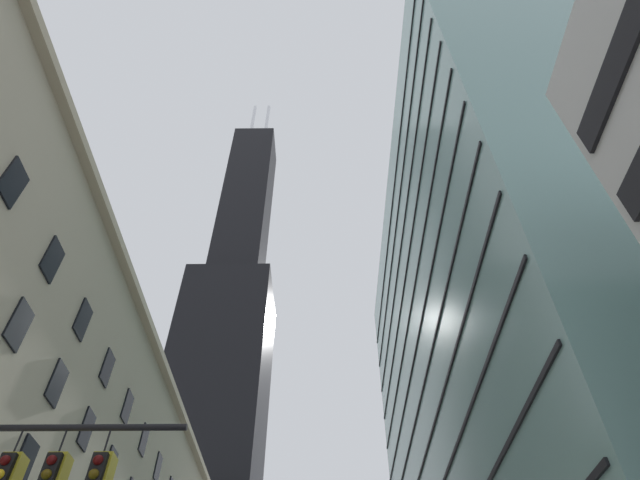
{
  "coord_description": "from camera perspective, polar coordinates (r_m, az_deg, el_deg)",
  "views": [
    {
      "loc": [
        3.11,
        -6.52,
        1.52
      ],
      "look_at": [
        2.8,
        28.08,
        38.06
      ],
      "focal_mm": 29.85,
      "sensor_mm": 36.0,
      "label": 1
    }
  ],
  "objects": [
    {
      "name": "glass_office_midrise",
      "position": [
        49.58,
        18.89,
        -13.3
      ],
      "size": [
        14.86,
        51.3,
        53.67
      ],
      "color": "gray",
      "rests_on": "ground"
    },
    {
      "name": "dark_skyscraper",
      "position": [
        120.47,
        -11.6,
        -19.57
      ],
      "size": [
        29.96,
        29.96,
        189.58
      ],
      "color": "black",
      "rests_on": "ground"
    }
  ]
}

